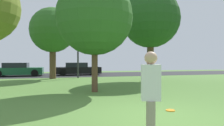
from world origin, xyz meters
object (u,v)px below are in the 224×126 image
(frisbee_disc, at_px, (170,110))
(parked_car_green, at_px, (18,70))
(oak_tree_center, at_px, (53,31))
(street_lamp_post, at_px, (78,52))
(parked_car_black, at_px, (78,69))
(birch_tree_lone, at_px, (95,17))
(maple_tree_far, at_px, (150,19))
(person_catcher, at_px, (151,95))

(frisbee_disc, height_order, parked_car_green, parked_car_green)
(oak_tree_center, bearing_deg, parked_car_green, 132.45)
(street_lamp_post, bearing_deg, oak_tree_center, -175.84)
(parked_car_black, bearing_deg, frisbee_disc, -84.28)
(birch_tree_lone, xyz_separation_m, parked_car_black, (0.09, 11.33, -2.98))
(maple_tree_far, relative_size, person_catcher, 4.05)
(birch_tree_lone, xyz_separation_m, person_catcher, (-0.03, -6.26, -2.65))
(maple_tree_far, distance_m, frisbee_disc, 10.00)
(person_catcher, distance_m, parked_car_black, 17.59)
(frisbee_disc, distance_m, street_lamp_post, 12.10)
(birch_tree_lone, xyz_separation_m, maple_tree_far, (4.86, 4.20, 0.99))
(person_catcher, distance_m, frisbee_disc, 2.88)
(person_catcher, xyz_separation_m, street_lamp_post, (-0.18, 13.92, 1.33))
(person_catcher, bearing_deg, oak_tree_center, -63.47)
(parked_car_black, relative_size, street_lamp_post, 1.00)
(oak_tree_center, relative_size, parked_car_black, 1.29)
(maple_tree_far, height_order, parked_car_black, maple_tree_far)
(oak_tree_center, xyz_separation_m, parked_car_black, (2.35, 3.82, -3.34))
(street_lamp_post, bearing_deg, maple_tree_far, -34.28)
(oak_tree_center, height_order, street_lamp_post, oak_tree_center)
(oak_tree_center, relative_size, street_lamp_post, 1.29)
(frisbee_disc, bearing_deg, parked_car_green, 115.36)
(frisbee_disc, xyz_separation_m, parked_car_black, (-1.55, 15.42, 0.58))
(birch_tree_lone, bearing_deg, parked_car_green, 116.63)
(frisbee_disc, distance_m, parked_car_green, 16.88)
(birch_tree_lone, height_order, parked_car_green, birch_tree_lone)
(birch_tree_lone, bearing_deg, maple_tree_far, 40.87)
(maple_tree_far, distance_m, oak_tree_center, 7.87)
(frisbee_disc, bearing_deg, birch_tree_lone, 111.76)
(oak_tree_center, distance_m, parked_car_green, 5.96)
(parked_car_green, xyz_separation_m, parked_car_black, (5.68, 0.18, -0.00))
(parked_car_green, bearing_deg, oak_tree_center, -47.55)
(parked_car_black, bearing_deg, person_catcher, -90.38)
(oak_tree_center, xyz_separation_m, person_catcher, (2.23, -13.77, -3.02))
(maple_tree_far, relative_size, parked_car_black, 1.50)
(parked_car_green, relative_size, street_lamp_post, 0.98)
(oak_tree_center, distance_m, parked_car_black, 5.59)
(birch_tree_lone, bearing_deg, person_catcher, -90.24)
(person_catcher, bearing_deg, parked_car_black, -73.06)
(birch_tree_lone, xyz_separation_m, parked_car_green, (-5.59, 11.15, -2.98))
(maple_tree_far, bearing_deg, person_catcher, -115.03)
(parked_car_green, bearing_deg, street_lamp_post, -32.96)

